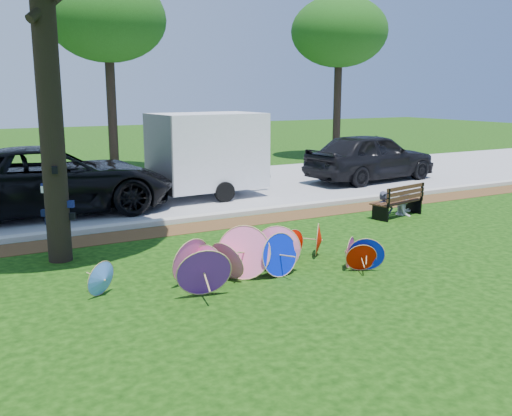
{
  "coord_description": "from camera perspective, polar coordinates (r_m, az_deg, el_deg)",
  "views": [
    {
      "loc": [
        -4.8,
        -7.69,
        3.19
      ],
      "look_at": [
        0.5,
        2.0,
        0.9
      ],
      "focal_mm": 40.0,
      "sensor_mm": 36.0,
      "label": 1
    }
  ],
  "objects": [
    {
      "name": "curb",
      "position": [
        14.11,
        -8.05,
        -1.23
      ],
      "size": [
        90.0,
        0.3,
        0.12
      ],
      "primitive_type": "cube",
      "color": "#B7B5AD",
      "rests_on": "ground"
    },
    {
      "name": "street",
      "position": [
        17.99,
        -12.74,
        1.22
      ],
      "size": [
        90.0,
        8.0,
        0.01
      ],
      "primitive_type": "cube",
      "color": "gray",
      "rests_on": "ground"
    },
    {
      "name": "parasol_pile",
      "position": [
        9.84,
        -0.22,
        -4.83
      ],
      "size": [
        5.11,
        1.79,
        0.95
      ],
      "color": "pink",
      "rests_on": "ground"
    },
    {
      "name": "black_van",
      "position": [
        15.81,
        -19.9,
        2.62
      ],
      "size": [
        6.5,
        3.25,
        1.77
      ],
      "primitive_type": "imported",
      "rotation": [
        0.0,
        0.0,
        1.52
      ],
      "color": "black",
      "rests_on": "ground"
    },
    {
      "name": "person_left",
      "position": [
        14.8,
        12.77,
        1.56
      ],
      "size": [
        0.55,
        0.44,
        1.31
      ],
      "primitive_type": "imported",
      "rotation": [
        0.0,
        0.0,
        -0.29
      ],
      "color": "#36384A",
      "rests_on": "ground"
    },
    {
      "name": "cargo_trailer",
      "position": [
        17.24,
        -4.85,
        5.74
      ],
      "size": [
        3.29,
        2.21,
        2.82
      ],
      "primitive_type": "cube",
      "rotation": [
        0.0,
        0.0,
        0.06
      ],
      "color": "white",
      "rests_on": "ground"
    },
    {
      "name": "bg_trees",
      "position": [
        23.12,
        -11.01,
        17.9
      ],
      "size": [
        21.33,
        5.19,
        7.4
      ],
      "color": "black",
      "rests_on": "ground"
    },
    {
      "name": "ground",
      "position": [
        9.61,
        3.14,
        -7.69
      ],
      "size": [
        90.0,
        90.0,
        0.0
      ],
      "primitive_type": "plane",
      "color": "black",
      "rests_on": "ground"
    },
    {
      "name": "dark_pickup",
      "position": [
        20.77,
        11.4,
        5.04
      ],
      "size": [
        5.23,
        2.51,
        1.72
      ],
      "primitive_type": "imported",
      "rotation": [
        0.0,
        0.0,
        1.67
      ],
      "color": "black",
      "rests_on": "ground"
    },
    {
      "name": "park_bench",
      "position": [
        15.04,
        13.86,
        0.73
      ],
      "size": [
        1.67,
        0.91,
        0.83
      ],
      "primitive_type": null,
      "rotation": [
        0.0,
        0.0,
        0.2
      ],
      "color": "black",
      "rests_on": "ground"
    },
    {
      "name": "mulch_strip",
      "position": [
        13.48,
        -6.99,
        -2.04
      ],
      "size": [
        90.0,
        1.0,
        0.01
      ],
      "primitive_type": "cube",
      "color": "#472D16",
      "rests_on": "ground"
    },
    {
      "name": "person_right",
      "position": [
        15.28,
        14.74,
        1.61
      ],
      "size": [
        0.73,
        0.66,
        1.23
      ],
      "primitive_type": "imported",
      "rotation": [
        0.0,
        0.0,
        0.39
      ],
      "color": "#B9B8C1",
      "rests_on": "ground"
    }
  ]
}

